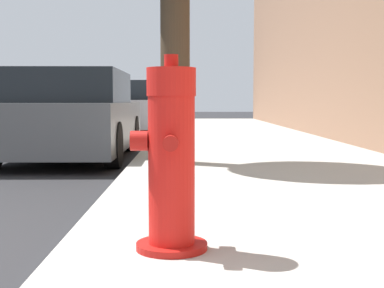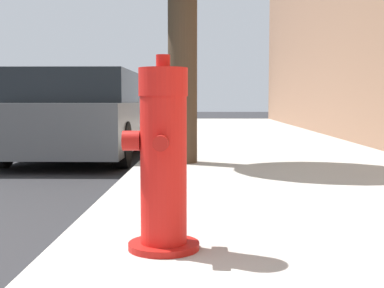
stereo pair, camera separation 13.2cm
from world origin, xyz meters
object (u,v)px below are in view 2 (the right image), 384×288
parked_car_far (156,106)px  parked_car_mid (137,108)px  parked_car_near (82,116)px  fire_hydrant (163,162)px

parked_car_far → parked_car_mid: bearing=-90.1°
parked_car_near → parked_car_mid: bearing=89.5°
parked_car_mid → parked_car_far: bearing=89.9°
fire_hydrant → parked_car_near: (-1.70, 5.63, 0.06)m
parked_car_mid → parked_car_far: parked_car_mid is taller
parked_car_near → parked_car_mid: 6.57m
fire_hydrant → parked_car_far: size_ratio=0.24×
parked_car_near → parked_car_far: 12.35m
fire_hydrant → parked_car_near: bearing=106.8°
fire_hydrant → parked_car_mid: bearing=97.7°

